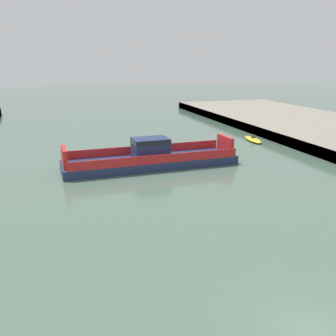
# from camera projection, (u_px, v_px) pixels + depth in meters

# --- Properties ---
(ground_plane) EXTENTS (400.00, 400.00, 0.00)m
(ground_plane) POSITION_uv_depth(u_px,v_px,m) (308.00, 330.00, 18.98)
(ground_plane) COLOR #4C6656
(chain_ferry) EXTENTS (22.79, 6.54, 3.75)m
(chain_ferry) POSITION_uv_depth(u_px,v_px,m) (151.00, 158.00, 48.12)
(chain_ferry) COLOR navy
(chain_ferry) RESTS_ON ground
(moored_boat_near_left) EXTENTS (2.58, 6.09, 1.07)m
(moored_boat_near_left) POSITION_uv_depth(u_px,v_px,m) (253.00, 139.00, 63.48)
(moored_boat_near_left) COLOR yellow
(moored_boat_near_left) RESTS_ON ground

